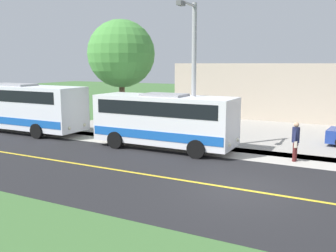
{
  "coord_description": "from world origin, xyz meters",
  "views": [
    {
      "loc": [
        12.37,
        3.47,
        4.43
      ],
      "look_at": [
        -3.5,
        -4.64,
        1.4
      ],
      "focal_mm": 39.55,
      "sensor_mm": 36.0,
      "label": 1
    }
  ],
  "objects_px": {
    "street_light_pole": "(193,70)",
    "transit_bus_rear": "(14,105)",
    "shuttle_bus_front": "(164,119)",
    "commercial_building": "(297,89)",
    "pedestrian_with_bags": "(296,140)",
    "tree_curbside": "(121,54)"
  },
  "relations": [
    {
      "from": "street_light_pole",
      "to": "transit_bus_rear",
      "type": "bearing_deg",
      "value": -88.48
    },
    {
      "from": "shuttle_bus_front",
      "to": "transit_bus_rear",
      "type": "relative_size",
      "value": 0.71
    },
    {
      "from": "street_light_pole",
      "to": "commercial_building",
      "type": "xyz_separation_m",
      "value": [
        -16.53,
        2.7,
        -1.87
      ]
    },
    {
      "from": "pedestrian_with_bags",
      "to": "commercial_building",
      "type": "bearing_deg",
      "value": -171.74
    },
    {
      "from": "street_light_pole",
      "to": "tree_curbside",
      "type": "relative_size",
      "value": 1.03
    },
    {
      "from": "tree_curbside",
      "to": "commercial_building",
      "type": "relative_size",
      "value": 0.38
    },
    {
      "from": "pedestrian_with_bags",
      "to": "tree_curbside",
      "type": "bearing_deg",
      "value": -102.44
    },
    {
      "from": "street_light_pole",
      "to": "commercial_building",
      "type": "bearing_deg",
      "value": 170.72
    },
    {
      "from": "shuttle_bus_front",
      "to": "pedestrian_with_bags",
      "type": "xyz_separation_m",
      "value": [
        -0.47,
        6.5,
        -0.61
      ]
    },
    {
      "from": "pedestrian_with_bags",
      "to": "shuttle_bus_front",
      "type": "bearing_deg",
      "value": -85.85
    },
    {
      "from": "transit_bus_rear",
      "to": "commercial_building",
      "type": "relative_size",
      "value": 0.57
    },
    {
      "from": "tree_curbside",
      "to": "pedestrian_with_bags",
      "type": "bearing_deg",
      "value": 77.56
    },
    {
      "from": "street_light_pole",
      "to": "tree_curbside",
      "type": "distance_m",
      "value": 6.59
    },
    {
      "from": "tree_curbside",
      "to": "street_light_pole",
      "type": "bearing_deg",
      "value": 67.15
    },
    {
      "from": "commercial_building",
      "to": "transit_bus_rear",
      "type": "bearing_deg",
      "value": -42.24
    },
    {
      "from": "street_light_pole",
      "to": "tree_curbside",
      "type": "xyz_separation_m",
      "value": [
        -2.53,
        -6.01,
        0.92
      ]
    },
    {
      "from": "transit_bus_rear",
      "to": "street_light_pole",
      "type": "distance_m",
      "value": 12.84
    },
    {
      "from": "shuttle_bus_front",
      "to": "pedestrian_with_bags",
      "type": "height_order",
      "value": "shuttle_bus_front"
    },
    {
      "from": "transit_bus_rear",
      "to": "street_light_pole",
      "type": "height_order",
      "value": "street_light_pole"
    },
    {
      "from": "shuttle_bus_front",
      "to": "tree_curbside",
      "type": "relative_size",
      "value": 1.06
    },
    {
      "from": "transit_bus_rear",
      "to": "street_light_pole",
      "type": "xyz_separation_m",
      "value": [
        -0.33,
        12.62,
        2.37
      ]
    },
    {
      "from": "transit_bus_rear",
      "to": "tree_curbside",
      "type": "distance_m",
      "value": 7.92
    }
  ]
}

